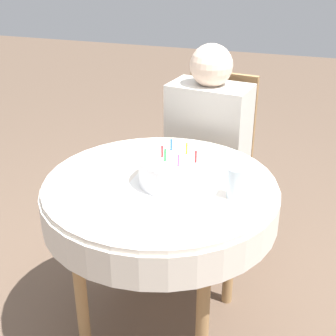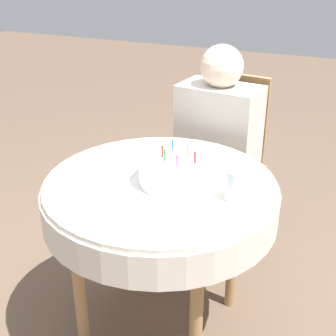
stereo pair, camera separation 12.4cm
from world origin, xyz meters
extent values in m
plane|color=brown|center=(0.00, 0.00, 0.00)|extent=(12.00, 12.00, 0.00)
cylinder|color=silver|center=(0.00, 0.00, 0.74)|extent=(0.92, 0.92, 0.02)
cylinder|color=silver|center=(0.00, 0.00, 0.66)|extent=(0.94, 0.94, 0.13)
cylinder|color=#A37A4C|center=(-0.25, -0.25, 0.36)|extent=(0.05, 0.05, 0.73)
cylinder|color=#A37A4C|center=(0.25, -0.25, 0.36)|extent=(0.05, 0.05, 0.73)
cylinder|color=#A37A4C|center=(-0.25, 0.25, 0.36)|extent=(0.05, 0.05, 0.73)
cylinder|color=#A37A4C|center=(0.25, 0.25, 0.36)|extent=(0.05, 0.05, 0.73)
cube|color=#A37A4C|center=(0.02, 0.70, 0.45)|extent=(0.48, 0.48, 0.04)
cube|color=#A37A4C|center=(0.05, 0.90, 0.72)|extent=(0.38, 0.08, 0.50)
cylinder|color=#A37A4C|center=(-0.19, 0.54, 0.22)|extent=(0.04, 0.04, 0.44)
cylinder|color=#A37A4C|center=(0.18, 0.49, 0.22)|extent=(0.04, 0.04, 0.44)
cylinder|color=#A37A4C|center=(-0.13, 0.91, 0.22)|extent=(0.04, 0.04, 0.44)
cylinder|color=#A37A4C|center=(0.23, 0.86, 0.22)|extent=(0.04, 0.04, 0.44)
cylinder|color=beige|center=(-0.10, 0.55, 0.24)|extent=(0.09, 0.09, 0.47)
cylinder|color=beige|center=(0.10, 0.52, 0.24)|extent=(0.09, 0.09, 0.47)
cube|color=beige|center=(0.02, 0.70, 0.71)|extent=(0.44, 0.29, 0.48)
sphere|color=beige|center=(0.02, 0.70, 1.05)|extent=(0.21, 0.21, 0.21)
cube|color=white|center=(0.06, 0.02, 0.75)|extent=(0.34, 0.34, 0.00)
cylinder|color=white|center=(0.06, 0.02, 0.80)|extent=(0.29, 0.29, 0.10)
cylinder|color=red|center=(0.14, 0.00, 0.87)|extent=(0.01, 0.01, 0.05)
cylinder|color=gold|center=(0.09, 0.06, 0.87)|extent=(0.01, 0.01, 0.05)
cylinder|color=blue|center=(0.02, 0.08, 0.87)|extent=(0.01, 0.01, 0.05)
cylinder|color=red|center=(0.01, 0.01, 0.87)|extent=(0.01, 0.01, 0.05)
cylinder|color=green|center=(0.03, -0.02, 0.87)|extent=(0.01, 0.01, 0.05)
cylinder|color=#D166B2|center=(0.09, -0.05, 0.87)|extent=(0.01, 0.01, 0.05)
cylinder|color=silver|center=(0.30, -0.03, 0.80)|extent=(0.06, 0.06, 0.12)
camera|label=1|loc=(0.55, -1.54, 1.60)|focal=50.00mm
camera|label=2|loc=(0.67, -1.49, 1.60)|focal=50.00mm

